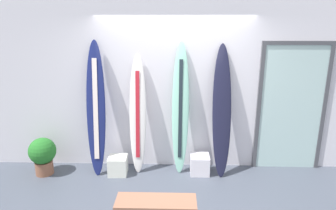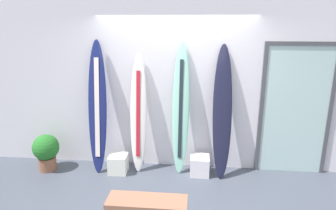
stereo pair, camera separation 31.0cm
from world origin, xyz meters
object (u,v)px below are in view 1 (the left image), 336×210
(surfboard_navy, at_px, (96,110))
(glass_door, at_px, (291,105))
(surfboard_ivory, at_px, (138,115))
(bench, at_px, (156,205))
(surfboard_seafoam, at_px, (180,109))
(display_block_left, at_px, (200,164))
(surfboard_charcoal, at_px, (222,113))
(potted_plant, at_px, (43,154))
(display_block_center, at_px, (118,165))

(surfboard_navy, xyz_separation_m, glass_door, (3.13, 0.23, 0.04))
(surfboard_ivory, bearing_deg, surfboard_navy, -174.34)
(surfboard_navy, xyz_separation_m, bench, (1.04, -1.50, -0.67))
(surfboard_seafoam, xyz_separation_m, display_block_left, (0.32, -0.11, -0.90))
(surfboard_charcoal, distance_m, potted_plant, 2.94)
(surfboard_charcoal, xyz_separation_m, display_block_left, (-0.32, -0.05, -0.87))
(display_block_left, bearing_deg, bench, -112.77)
(display_block_center, distance_m, potted_plant, 1.22)
(surfboard_charcoal, bearing_deg, potted_plant, -177.08)
(display_block_left, relative_size, display_block_center, 1.01)
(surfboard_ivory, distance_m, surfboard_charcoal, 1.33)
(surfboard_ivory, height_order, surfboard_charcoal, surfboard_charcoal)
(display_block_left, height_order, glass_door, glass_door)
(surfboard_seafoam, relative_size, potted_plant, 3.42)
(surfboard_seafoam, xyz_separation_m, bench, (-0.29, -1.57, -0.68))
(potted_plant, distance_m, bench, 2.36)
(display_block_left, bearing_deg, surfboard_navy, 178.66)
(surfboard_navy, bearing_deg, surfboard_charcoal, 0.29)
(bench, bearing_deg, potted_plant, 144.61)
(surfboard_ivory, distance_m, surfboard_seafoam, 0.69)
(surfboard_ivory, xyz_separation_m, surfboard_seafoam, (0.68, 0.01, 0.09))
(display_block_center, bearing_deg, surfboard_ivory, 27.53)
(glass_door, bearing_deg, surfboard_seafoam, -175.17)
(surfboard_seafoam, xyz_separation_m, display_block_center, (-1.01, -0.18, -0.91))
(potted_plant, bearing_deg, surfboard_charcoal, 2.92)
(surfboard_seafoam, bearing_deg, glass_door, 4.83)
(potted_plant, bearing_deg, surfboard_seafoam, 5.42)
(surfboard_seafoam, relative_size, display_block_left, 6.90)
(surfboard_ivory, relative_size, display_block_center, 6.33)
(surfboard_charcoal, relative_size, bench, 2.26)
(surfboard_ivory, distance_m, potted_plant, 1.66)
(surfboard_navy, relative_size, glass_door, 1.01)
(surfboard_charcoal, xyz_separation_m, glass_door, (1.15, 0.22, 0.06))
(surfboard_charcoal, bearing_deg, glass_door, 10.62)
(surfboard_ivory, bearing_deg, surfboard_charcoal, -2.35)
(surfboard_ivory, distance_m, display_block_left, 1.30)
(display_block_left, height_order, display_block_center, display_block_left)
(surfboard_charcoal, relative_size, potted_plant, 3.38)
(surfboard_ivory, relative_size, surfboard_charcoal, 0.92)
(surfboard_navy, bearing_deg, bench, -55.13)
(glass_door, height_order, potted_plant, glass_door)
(surfboard_ivory, distance_m, display_block_center, 0.89)
(surfboard_ivory, bearing_deg, display_block_left, -5.89)
(glass_door, bearing_deg, display_block_center, -173.26)
(surfboard_navy, height_order, surfboard_ivory, surfboard_navy)
(surfboard_seafoam, height_order, display_block_center, surfboard_seafoam)
(display_block_left, bearing_deg, surfboard_charcoal, 8.63)
(display_block_left, bearing_deg, display_block_center, -177.14)
(surfboard_ivory, bearing_deg, potted_plant, -172.54)
(bench, bearing_deg, surfboard_charcoal, 58.18)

